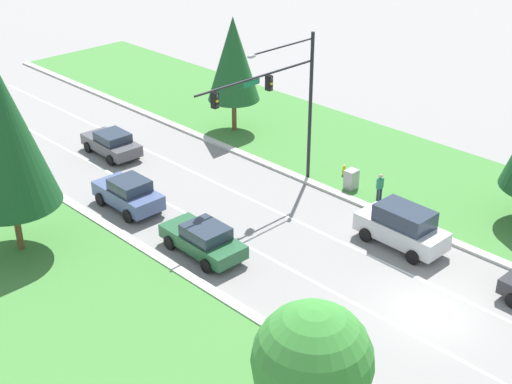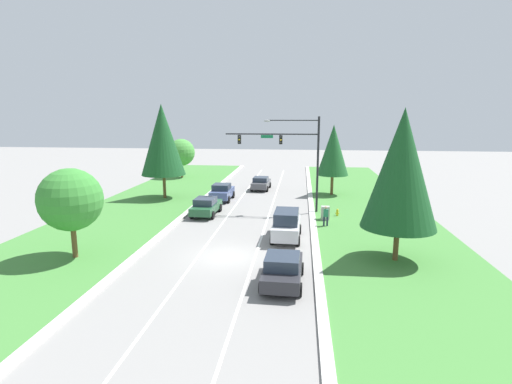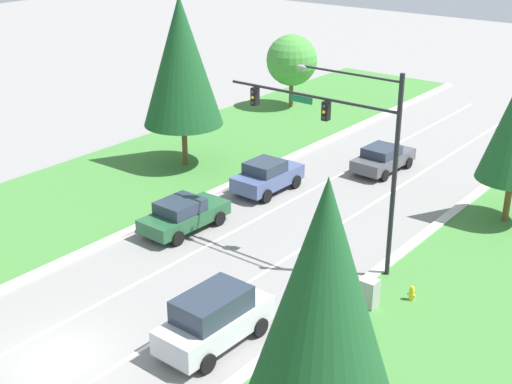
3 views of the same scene
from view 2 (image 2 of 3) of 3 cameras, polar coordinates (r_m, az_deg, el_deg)
name	(u,v)px [view 2 (image 2 of 3)]	position (r m, az deg, el deg)	size (l,w,h in m)	color
ground_plane	(227,256)	(25.65, -4.21, -9.14)	(160.00, 160.00, 0.00)	gray
curb_strip_right	(317,259)	(25.24, 8.67, -9.40)	(0.50, 90.00, 0.15)	beige
curb_strip_left	(141,252)	(27.21, -16.11, -8.20)	(0.50, 90.00, 0.15)	beige
grass_verge_right	(405,263)	(26.02, 20.46, -9.45)	(10.00, 90.00, 0.08)	#427F38
grass_verge_left	(65,249)	(29.59, -25.62, -7.39)	(10.00, 90.00, 0.08)	#427F38
lane_stripe_inner_left	(199,255)	(26.03, -8.15, -8.92)	(0.14, 81.00, 0.01)	white
lane_stripe_inner_right	(255,257)	(25.40, -0.16, -9.32)	(0.14, 81.00, 0.01)	white
traffic_signal_mast	(292,149)	(36.10, 5.17, 6.08)	(8.44, 0.41, 8.69)	black
slate_blue_sedan	(222,192)	(41.85, -4.88, 0.01)	(2.15, 4.24, 1.77)	#475684
silver_suv	(286,225)	(28.77, 4.37, -4.67)	(2.14, 4.59, 2.11)	silver
graphite_sedan	(261,183)	(47.79, 0.71, 1.29)	(2.20, 4.42, 1.54)	#4C4C51
forest_sedan	(206,206)	(35.84, -7.15, -2.01)	(2.19, 4.61, 1.61)	#235633
charcoal_sedan	(283,269)	(21.42, 3.82, -10.92)	(2.26, 4.52, 1.64)	#28282D
utility_cabinet	(325,213)	(34.32, 9.85, -3.03)	(0.70, 0.60, 1.22)	#9E9E99
pedestrian	(326,215)	(32.28, 9.94, -3.32)	(0.40, 0.23, 1.69)	#232842
fire_hydrant	(337,213)	(35.86, 11.54, -2.93)	(0.34, 0.20, 0.70)	gold
conifer_near_right_tree	(401,169)	(24.90, 20.04, 3.10)	(4.43, 4.43, 9.24)	brown
oak_near_left_tree	(70,200)	(26.72, -24.98, -1.01)	(3.84, 3.84, 5.67)	brown
conifer_far_right_tree	(333,150)	(44.69, 10.97, 5.89)	(3.45, 3.45, 7.79)	brown
oak_far_left_tree	(181,152)	(57.41, -10.63, 5.57)	(3.79, 3.79, 5.53)	brown
conifer_mid_left_tree	(162,140)	(43.05, -13.23, 7.28)	(4.61, 4.61, 9.96)	brown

